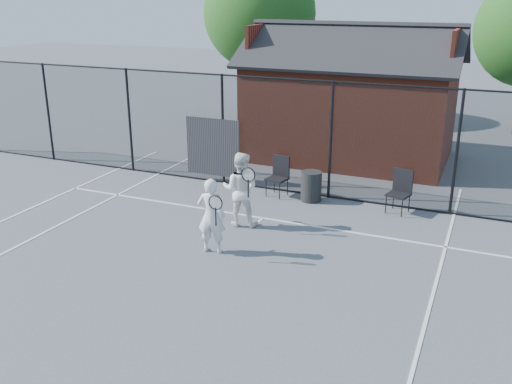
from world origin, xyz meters
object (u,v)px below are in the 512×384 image
at_px(player_front, 211,216).
at_px(chair_right, 399,193).
at_px(clubhouse, 351,107).
at_px(player_back, 241,189).
at_px(waste_bin, 311,186).
at_px(chair_left, 277,177).

distance_m(player_front, chair_right, 4.81).
bearing_deg(clubhouse, player_front, -95.36).
bearing_deg(player_back, player_front, -87.57).
height_order(clubhouse, player_back, clubhouse).
bearing_deg(clubhouse, player_back, -97.18).
height_order(player_front, chair_right, player_front).
xyz_separation_m(player_back, chair_right, (3.15, 2.13, -0.34)).
height_order(clubhouse, waste_bin, clubhouse).
bearing_deg(waste_bin, player_back, -114.67).
distance_m(player_front, player_back, 1.55).
bearing_deg(chair_right, chair_left, -165.37).
xyz_separation_m(chair_left, waste_bin, (0.93, 0.00, -0.12)).
xyz_separation_m(clubhouse, chair_right, (2.33, -4.40, -1.10)).
bearing_deg(chair_right, clubhouse, 132.50).
distance_m(player_back, chair_left, 2.16).
relative_size(player_back, chair_right, 1.67).
xyz_separation_m(clubhouse, waste_bin, (0.16, -4.40, -1.23)).
bearing_deg(player_front, chair_right, 50.01).
relative_size(clubhouse, chair_right, 6.39).
bearing_deg(chair_left, player_back, -81.15).
bearing_deg(chair_left, player_front, -79.51).
xyz_separation_m(player_back, chair_left, (0.05, 2.13, -0.34)).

